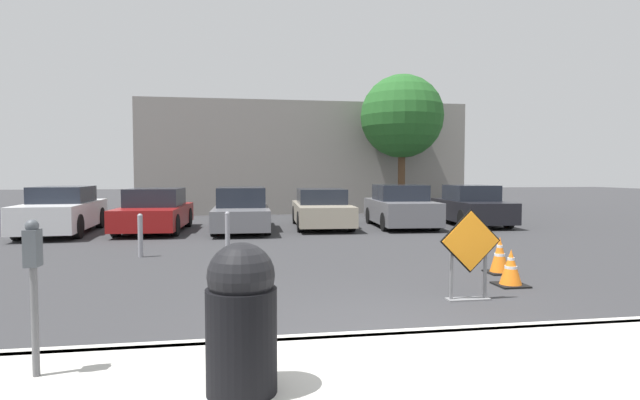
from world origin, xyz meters
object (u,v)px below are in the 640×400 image
at_px(parked_car_third, 241,211).
at_px(parked_car_fourth, 321,209).
at_px(traffic_cone_second, 500,255).
at_px(parking_meter, 33,270).
at_px(bollard_second, 140,234).
at_px(bollard_nearest, 228,232).
at_px(traffic_cone_nearest, 511,268).
at_px(road_closed_sign, 470,250).
at_px(trash_bin, 241,317).
at_px(parked_car_fifth, 400,208).
at_px(parked_car_sixth, 471,207).
at_px(parked_car_second, 155,211).
at_px(parked_car_nearest, 63,211).

height_order(parked_car_third, parked_car_fourth, parked_car_third).
height_order(traffic_cone_second, parking_meter, parking_meter).
bearing_deg(bollard_second, parking_meter, -86.23).
bearing_deg(bollard_nearest, parking_meter, -101.63).
bearing_deg(parked_car_third, traffic_cone_nearest, 117.08).
xyz_separation_m(road_closed_sign, traffic_cone_second, (1.49, 1.82, -0.41)).
bearing_deg(traffic_cone_second, trash_bin, -135.64).
distance_m(traffic_cone_second, parked_car_fifth, 8.25).
xyz_separation_m(parked_car_fourth, parked_car_fifth, (2.78, -0.33, 0.05)).
distance_m(road_closed_sign, bollard_second, 7.36).
xyz_separation_m(parked_car_sixth, parking_meter, (-10.15, -12.57, 0.38)).
distance_m(parked_car_third, trash_bin, 12.79).
distance_m(parked_car_sixth, bollard_nearest, 10.25).
distance_m(road_closed_sign, parked_car_third, 10.40).
bearing_deg(parked_car_fourth, bollard_second, 50.76).
distance_m(traffic_cone_second, parked_car_third, 9.37).
bearing_deg(trash_bin, bollard_nearest, 92.13).
bearing_deg(parking_meter, bollard_second, 93.77).
bearing_deg(road_closed_sign, parked_car_third, 108.53).
xyz_separation_m(road_closed_sign, traffic_cone_nearest, (1.13, 0.80, -0.45)).
distance_m(traffic_cone_second, parking_meter, 7.83).
distance_m(parked_car_fourth, bollard_nearest, 6.38).
bearing_deg(traffic_cone_second, parked_car_third, 120.82).
distance_m(parked_car_second, parked_car_fourth, 5.58).
relative_size(parked_car_second, parked_car_third, 0.93).
relative_size(traffic_cone_second, parked_car_nearest, 0.15).
relative_size(parked_car_fourth, parking_meter, 3.33).
height_order(parked_car_fifth, parked_car_sixth, parked_car_fifth).
relative_size(parked_car_nearest, parked_car_second, 1.10).
height_order(traffic_cone_second, bollard_nearest, bollard_nearest).
distance_m(road_closed_sign, traffic_cone_nearest, 1.45).
height_order(parked_car_second, bollard_nearest, parked_car_second).
height_order(parked_car_second, parked_car_sixth, parked_car_sixth).
xyz_separation_m(parked_car_fifth, bollard_second, (-7.84, -5.23, -0.16)).
xyz_separation_m(parked_car_second, parked_car_sixth, (11.12, 0.28, 0.03)).
relative_size(parked_car_fourth, parked_car_sixth, 1.09).
bearing_deg(parking_meter, bollard_nearest, 78.37).
xyz_separation_m(parked_car_sixth, trash_bin, (-8.40, -13.17, 0.07)).
bearing_deg(traffic_cone_nearest, parked_car_nearest, 137.83).
relative_size(parked_car_sixth, bollard_second, 4.20).
bearing_deg(parked_car_fifth, parked_car_third, 5.04).
bearing_deg(parked_car_fourth, parked_car_nearest, 6.51).
distance_m(road_closed_sign, parked_car_fourth, 10.38).
relative_size(traffic_cone_nearest, trash_bin, 0.51).
distance_m(traffic_cone_second, bollard_second, 7.68).
bearing_deg(parking_meter, parked_car_nearest, 107.15).
bearing_deg(parked_car_fifth, parked_car_fourth, -3.52).
height_order(road_closed_sign, traffic_cone_nearest, road_closed_sign).
relative_size(traffic_cone_nearest, bollard_second, 0.63).
distance_m(parked_car_second, bollard_nearest, 5.71).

